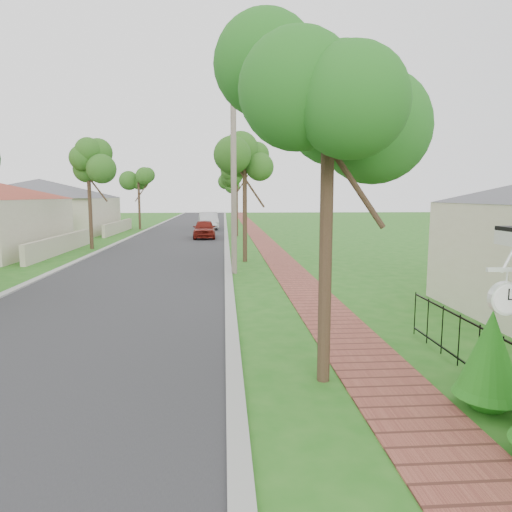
{
  "coord_description": "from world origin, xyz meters",
  "views": [
    {
      "loc": [
        0.49,
        -6.03,
        3.22
      ],
      "look_at": [
        1.39,
        6.81,
        1.5
      ],
      "focal_mm": 32.0,
      "sensor_mm": 36.0,
      "label": 1
    }
  ],
  "objects_px": {
    "parked_car_white": "(208,221)",
    "station_clock": "(506,296)",
    "parked_car_red": "(204,229)",
    "utility_pole": "(234,164)",
    "near_tree": "(329,103)"
  },
  "relations": [
    {
      "from": "parked_car_white",
      "to": "station_clock",
      "type": "distance_m",
      "value": 38.77
    },
    {
      "from": "parked_car_red",
      "to": "utility_pole",
      "type": "distance_m",
      "value": 16.36
    },
    {
      "from": "parked_car_white",
      "to": "station_clock",
      "type": "height_order",
      "value": "station_clock"
    },
    {
      "from": "utility_pole",
      "to": "parked_car_white",
      "type": "bearing_deg",
      "value": 94.32
    },
    {
      "from": "parked_car_white",
      "to": "station_clock",
      "type": "bearing_deg",
      "value": -87.17
    },
    {
      "from": "utility_pole",
      "to": "station_clock",
      "type": "relative_size",
      "value": 12.25
    },
    {
      "from": "parked_car_red",
      "to": "utility_pole",
      "type": "height_order",
      "value": "utility_pole"
    },
    {
      "from": "near_tree",
      "to": "parked_car_white",
      "type": "bearing_deg",
      "value": 95.03
    },
    {
      "from": "parked_car_red",
      "to": "station_clock",
      "type": "xyz_separation_m",
      "value": [
        5.06,
        -29.07,
        1.26
      ]
    },
    {
      "from": "parked_car_red",
      "to": "near_tree",
      "type": "bearing_deg",
      "value": -84.89
    },
    {
      "from": "parked_car_red",
      "to": "station_clock",
      "type": "relative_size",
      "value": 5.65
    },
    {
      "from": "near_tree",
      "to": "station_clock",
      "type": "distance_m",
      "value": 3.93
    },
    {
      "from": "near_tree",
      "to": "station_clock",
      "type": "relative_size",
      "value": 8.21
    },
    {
      "from": "parked_car_red",
      "to": "station_clock",
      "type": "height_order",
      "value": "station_clock"
    },
    {
      "from": "utility_pole",
      "to": "station_clock",
      "type": "bearing_deg",
      "value": -76.61
    }
  ]
}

